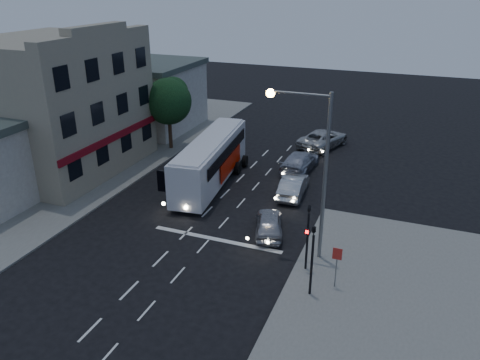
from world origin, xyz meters
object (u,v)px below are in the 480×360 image
at_px(car_sedan_c, 323,139).
at_px(regulatory_sign, 337,261).
at_px(car_sedan_a, 293,186).
at_px(streetlight, 313,158).
at_px(tour_bus, 211,159).
at_px(car_suv, 269,223).
at_px(traffic_signal_main, 308,230).
at_px(traffic_signal_side, 313,252).
at_px(street_tree, 168,99).
at_px(car_sedan_b, 300,161).

xyz_separation_m(car_sedan_c, regulatory_sign, (4.98, -20.64, 0.80)).
height_order(car_sedan_a, streetlight, streetlight).
xyz_separation_m(tour_bus, car_suv, (6.32, -5.62, -1.20)).
relative_size(car_suv, traffic_signal_main, 0.96).
bearing_deg(car_sedan_a, tour_bus, -3.17).
distance_m(traffic_signal_side, streetlight, 4.84).
bearing_deg(street_tree, car_sedan_a, -23.41).
xyz_separation_m(car_suv, traffic_signal_main, (2.98, -3.02, 1.75)).
distance_m(car_sedan_c, street_tree, 14.12).
xyz_separation_m(tour_bus, traffic_signal_side, (10.00, -10.62, 0.55)).
relative_size(tour_bus, traffic_signal_main, 2.80).
distance_m(car_sedan_b, car_sedan_c, 6.21).
distance_m(traffic_signal_main, traffic_signal_side, 2.10).
xyz_separation_m(car_sedan_b, traffic_signal_side, (4.53, -15.42, 1.66)).
height_order(car_suv, traffic_signal_side, traffic_signal_side).
distance_m(tour_bus, car_sedan_b, 7.37).
xyz_separation_m(car_suv, traffic_signal_side, (3.68, -5.00, 1.75)).
height_order(car_sedan_c, street_tree, street_tree).
xyz_separation_m(tour_bus, car_sedan_a, (6.23, 0.09, -1.15)).
relative_size(traffic_signal_side, streetlight, 0.46).
bearing_deg(tour_bus, streetlight, -45.18).
height_order(traffic_signal_side, streetlight, streetlight).
bearing_deg(car_sedan_c, streetlight, 116.66).
relative_size(tour_bus, street_tree, 1.85).
height_order(traffic_signal_side, regulatory_sign, traffic_signal_side).
distance_m(car_sedan_a, regulatory_sign, 10.89).
xyz_separation_m(car_sedan_a, street_tree, (-12.74, 5.51, 3.78)).
bearing_deg(traffic_signal_main, car_sedan_c, 99.50).
distance_m(car_sedan_c, streetlight, 19.10).
bearing_deg(car_sedan_b, streetlight, 109.42).
relative_size(car_suv, car_sedan_c, 0.69).
height_order(tour_bus, car_suv, tour_bus).
bearing_deg(streetlight, street_tree, 140.49).
distance_m(car_sedan_a, street_tree, 14.39).
bearing_deg(street_tree, streetlight, -39.51).
bearing_deg(street_tree, traffic_signal_side, -44.50).
bearing_deg(car_sedan_c, street_tree, 40.47).
bearing_deg(tour_bus, car_suv, -48.24).
xyz_separation_m(regulatory_sign, streetlight, (-1.96, 2.44, 4.14)).
relative_size(car_suv, streetlight, 0.44).
distance_m(car_sedan_c, traffic_signal_main, 19.97).
xyz_separation_m(car_sedan_b, street_tree, (-11.98, 0.81, 3.74)).
bearing_deg(streetlight, car_suv, 149.60).
relative_size(traffic_signal_main, traffic_signal_side, 1.00).
bearing_deg(street_tree, traffic_signal_main, -42.03).
height_order(car_sedan_b, regulatory_sign, regulatory_sign).
bearing_deg(traffic_signal_side, car_sedan_b, 106.36).
distance_m(traffic_signal_side, street_tree, 23.24).
height_order(car_sedan_a, street_tree, street_tree).
xyz_separation_m(car_sedan_b, car_sedan_c, (0.54, 6.19, 0.04)).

